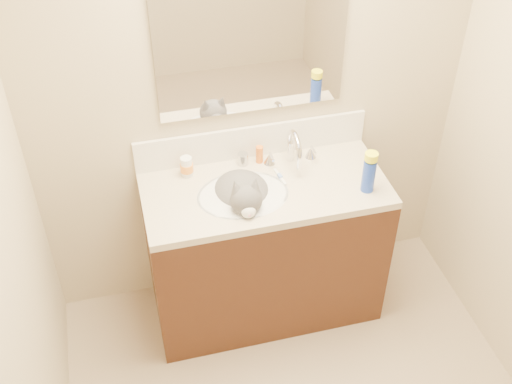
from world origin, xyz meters
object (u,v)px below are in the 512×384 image
silver_jar (243,159)px  amber_bottle (259,154)px  pill_bottle (187,167)px  vanity_cabinet (265,252)px  faucet (293,151)px  cat (243,197)px  spray_can (369,176)px  basin (243,206)px

silver_jar → amber_bottle: bearing=-1.7°
silver_jar → pill_bottle: bearing=-176.5°
amber_bottle → silver_jar: bearing=178.3°
amber_bottle → vanity_cabinet: bearing=-96.5°
faucet → silver_jar: bearing=164.3°
faucet → silver_jar: (-0.24, 0.07, -0.05)m
pill_bottle → silver_jar: pill_bottle is taller
vanity_cabinet → faucet: bearing=37.3°
vanity_cabinet → amber_bottle: amber_bottle is taller
cat → silver_jar: bearing=80.5°
cat → spray_can: (0.59, -0.13, 0.11)m
vanity_cabinet → basin: 0.40m
basin → silver_jar: 0.26m
faucet → amber_bottle: 0.17m
basin → cat: bearing=78.5°
spray_can → amber_bottle: bearing=142.3°
faucet → cat: (-0.30, -0.15, -0.12)m
silver_jar → spray_can: bearing=-33.1°
cat → faucet: bearing=31.2°
faucet → amber_bottle: size_ratio=3.01×
basin → pill_bottle: pill_bottle is taller
faucet → silver_jar: size_ratio=4.48×
cat → basin: bearing=-97.2°
basin → faucet: (0.30, 0.17, 0.16)m
amber_bottle → pill_bottle: bearing=-177.7°
pill_bottle → amber_bottle: bearing=2.3°
vanity_cabinet → silver_jar: (-0.06, 0.21, 0.48)m
basin → cat: size_ratio=1.08×
cat → pill_bottle: size_ratio=3.97×
pill_bottle → spray_can: spray_can is taller
silver_jar → spray_can: spray_can is taller
cat → spray_can: 0.61m
faucet → cat: faucet is taller
vanity_cabinet → pill_bottle: (-0.35, 0.19, 0.50)m
silver_jar → spray_can: (0.53, -0.35, 0.05)m
vanity_cabinet → pill_bottle: pill_bottle is taller
spray_can → basin: bearing=169.2°
spray_can → silver_jar: bearing=146.9°
cat → silver_jar: (0.05, 0.22, 0.06)m
silver_jar → amber_bottle: (0.09, -0.00, 0.02)m
amber_bottle → spray_can: 0.57m
faucet → amber_bottle: (-0.16, 0.07, -0.04)m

